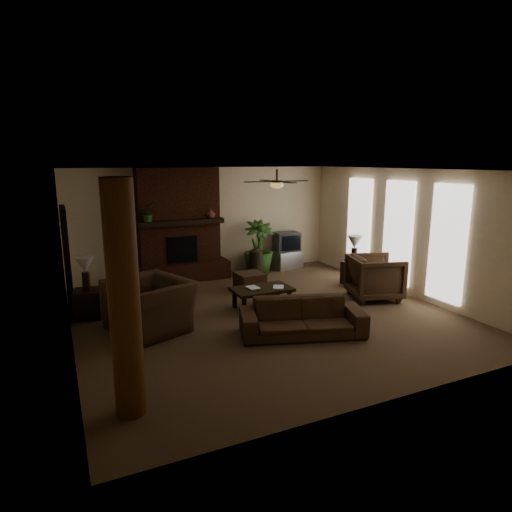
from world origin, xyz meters
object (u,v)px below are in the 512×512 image
floor_vase (256,261)px  coffee_table (262,291)px  ottoman (250,281)px  lamp_left (85,267)px  tv_stand (286,259)px  floor_plant (259,259)px  sofa (302,312)px  armchair_right (375,275)px  lamp_right (355,244)px  side_table_right (355,273)px  side_table_left (88,304)px  log_column (124,301)px  armchair_left (150,297)px

floor_vase → coffee_table: bearing=-111.9°
coffee_table → floor_vase: size_ratio=1.56×
ottoman → lamp_left: 3.69m
tv_stand → floor_vase: bearing=-168.7°
tv_stand → floor_plant: (-0.95, -0.19, 0.15)m
sofa → floor_plant: bearing=92.6°
armchair_right → tv_stand: size_ratio=1.24×
sofa → lamp_right: size_ratio=3.28×
armchair_right → floor_vase: bearing=47.8°
floor_vase → lamp_left: bearing=-162.0°
ottoman → coffee_table: bearing=-103.5°
ottoman → side_table_right: (2.53, -0.64, 0.08)m
floor_plant → lamp_right: size_ratio=2.18×
side_table_left → lamp_left: size_ratio=0.85×
lamp_left → floor_vase: bearing=18.0°
side_table_left → tv_stand: bearing=19.3°
tv_stand → lamp_left: size_ratio=1.31×
log_column → lamp_right: 6.82m
armchair_left → side_table_right: size_ratio=2.52×
log_column → sofa: 3.47m
sofa → lamp_right: bearing=56.5°
lamp_right → log_column: bearing=-149.6°
armchair_right → log_column: bearing=129.6°
log_column → lamp_left: size_ratio=4.31×
armchair_right → coffee_table: bearing=96.9°
side_table_right → log_column: bearing=-149.8°
armchair_right → sofa: bearing=131.0°
sofa → floor_vase: 3.90m
lamp_right → sofa: bearing=-141.1°
sofa → lamp_left: lamp_left is taller
armchair_left → coffee_table: bearing=73.5°
ottoman → side_table_left: (-3.58, -0.41, 0.08)m
ottoman → lamp_left: (-3.58, -0.41, 0.80)m
sofa → ottoman: (0.28, 2.86, -0.22)m
armchair_left → lamp_left: (-0.98, 1.09, 0.40)m
tv_stand → lamp_right: size_ratio=1.31×
side_table_left → side_table_right: same height
armchair_right → ottoman: size_ratio=1.75×
ottoman → tv_stand: (1.78, 1.47, 0.05)m
ottoman → lamp_right: lamp_right is taller
sofa → tv_stand: size_ratio=2.51×
log_column → floor_vase: (3.97, 5.02, -0.97)m
armchair_right → lamp_right: 1.27m
side_table_right → armchair_right: bearing=-106.3°
armchair_right → ottoman: (-2.20, 1.77, -0.32)m
floor_plant → lamp_left: bearing=-159.0°
ottoman → sofa: bearing=-95.6°
lamp_right → ottoman: bearing=165.8°
floor_vase → side_table_left: bearing=-162.1°
tv_stand → floor_vase: 1.31m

